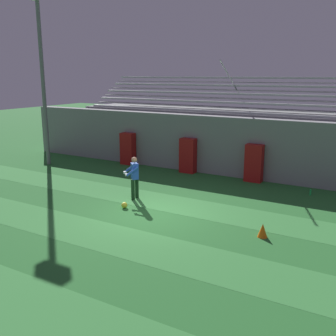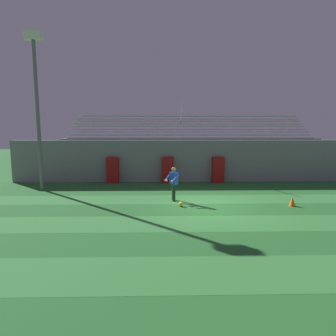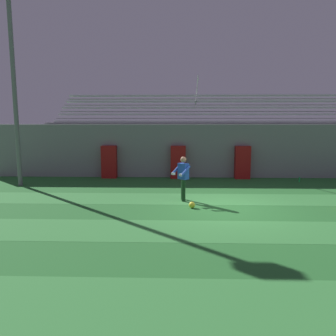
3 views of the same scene
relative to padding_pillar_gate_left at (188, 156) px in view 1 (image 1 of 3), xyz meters
name	(u,v)px [view 1 (image 1 of 3)]	position (x,y,z in m)	size (l,w,h in m)	color
ground_plane	(151,214)	(1.67, -5.95, -0.85)	(80.00, 80.00, 0.00)	#286B2D
turf_stripe_near	(3,296)	(1.67, -11.95, -0.84)	(28.00, 1.84, 0.01)	#38843D
turf_stripe_mid	(109,237)	(1.67, -8.27, -0.84)	(28.00, 1.84, 0.01)	#38843D
turf_stripe_far	(171,203)	(1.67, -4.58, -0.84)	(28.00, 1.84, 0.01)	#38843D
back_wall	(224,146)	(1.67, 0.55, 0.55)	(24.00, 0.60, 2.80)	gray
padding_pillar_gate_left	(188,156)	(0.00, 0.00, 0.00)	(0.77, 0.44, 1.70)	maroon
padding_pillar_gate_right	(254,163)	(3.34, 0.00, 0.00)	(0.77, 0.44, 1.70)	maroon
padding_pillar_far_left	(128,149)	(-3.62, 0.00, 0.00)	(0.77, 0.44, 1.70)	maroon
bleacher_stand	(241,137)	(1.67, 2.89, 0.66)	(18.00, 4.05, 5.43)	gray
floodlight_pole	(41,59)	(-7.37, -2.13, 4.63)	(0.90, 0.36, 8.77)	slate
goalkeeper	(134,175)	(0.18, -4.83, 0.11)	(0.74, 0.74, 1.67)	#143319
soccer_ball	(124,205)	(0.48, -5.90, -0.74)	(0.22, 0.22, 0.22)	yellow
traffic_cone	(263,230)	(5.59, -5.93, -0.64)	(0.30, 0.30, 0.42)	orange
water_bottle	(310,192)	(6.00, -0.85, -0.73)	(0.07, 0.07, 0.24)	green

